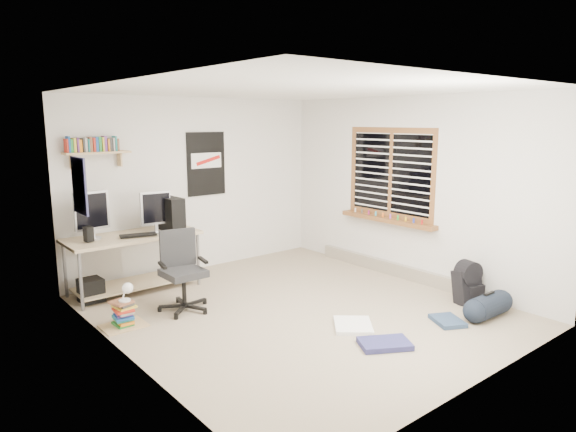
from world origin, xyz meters
TOP-DOWN VIEW (x-y plane):
  - floor at (0.00, 0.00)m, footprint 4.00×4.50m
  - ceiling at (0.00, 0.00)m, footprint 4.00×4.50m
  - back_wall at (0.00, 2.25)m, footprint 4.00×0.01m
  - left_wall at (-2.00, 0.00)m, footprint 0.01×4.50m
  - right_wall at (2.00, 0.00)m, footprint 0.01×4.50m
  - desk at (-1.17, 1.87)m, footprint 1.79×1.20m
  - monitor_left at (-1.63, 1.94)m, footprint 0.44×0.16m
  - monitor_right at (-0.89, 1.76)m, footprint 0.39×0.14m
  - pc_tower at (-0.68, 1.75)m, footprint 0.21×0.42m
  - keyboard at (-1.16, 1.72)m, footprint 0.47×0.26m
  - speaker_left at (-1.74, 1.80)m, footprint 0.11×0.11m
  - speaker_right at (-0.65, 1.61)m, footprint 0.12×0.12m
  - office_chair at (-1.01, 0.84)m, footprint 0.72×0.72m
  - wall_shelf at (-1.45, 2.14)m, footprint 0.80×0.22m
  - poster_back_wall at (0.15, 2.23)m, footprint 0.62×0.03m
  - poster_left_wall at (-1.99, 1.20)m, footprint 0.02×0.42m
  - window at (1.95, 0.30)m, footprint 0.10×1.50m
  - baseboard_heater at (1.96, 0.30)m, footprint 0.08×2.50m
  - backpack at (1.75, -1.11)m, footprint 0.36×0.32m
  - duffel_bag at (1.51, -1.53)m, footprint 0.27×0.27m
  - tshirt at (0.14, -0.76)m, footprint 0.60×0.60m
  - jeans_a at (0.03, -1.29)m, footprint 0.58×0.51m
  - jeans_b at (1.02, -1.34)m, footprint 0.42×0.46m
  - book_stack at (-1.75, 0.82)m, footprint 0.45×0.38m
  - desk_lamp at (-1.73, 0.80)m, footprint 0.13×0.21m
  - subwoofer at (-1.75, 1.82)m, footprint 0.27×0.27m

SIDE VIEW (x-z plane):
  - floor at x=0.00m, z-range -0.01..0.00m
  - tshirt at x=0.14m, z-range 0.00..0.04m
  - jeans_b at x=1.02m, z-range 0.00..0.05m
  - jeans_a at x=0.03m, z-range 0.00..0.06m
  - baseboard_heater at x=1.96m, z-range 0.00..0.18m
  - duffel_bag at x=1.51m, z-range -0.12..0.40m
  - subwoofer at x=-1.75m, z-range -0.01..0.29m
  - book_stack at x=-1.75m, z-range 0.01..0.29m
  - backpack at x=1.75m, z-range -0.01..0.41m
  - desk at x=-1.17m, z-range -0.01..0.74m
  - desk_lamp at x=-1.73m, z-range 0.27..0.49m
  - office_chair at x=-1.01m, z-range 0.02..0.96m
  - keyboard at x=-1.16m, z-range 0.75..0.77m
  - speaker_left at x=-1.74m, z-range 0.75..0.93m
  - speaker_right at x=-0.65m, z-range 0.75..0.94m
  - monitor_right at x=-0.89m, z-range 0.75..1.18m
  - pc_tower at x=-0.68m, z-range 0.75..1.19m
  - monitor_left at x=-1.63m, z-range 0.75..1.22m
  - back_wall at x=0.00m, z-range 0.00..2.50m
  - left_wall at x=-2.00m, z-range 0.00..2.50m
  - right_wall at x=2.00m, z-range 0.00..2.50m
  - window at x=1.95m, z-range 0.82..2.08m
  - poster_left_wall at x=-1.99m, z-range 1.20..1.80m
  - poster_back_wall at x=0.15m, z-range 1.09..2.01m
  - wall_shelf at x=-1.45m, z-range 1.66..1.90m
  - ceiling at x=0.00m, z-range 2.50..2.51m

